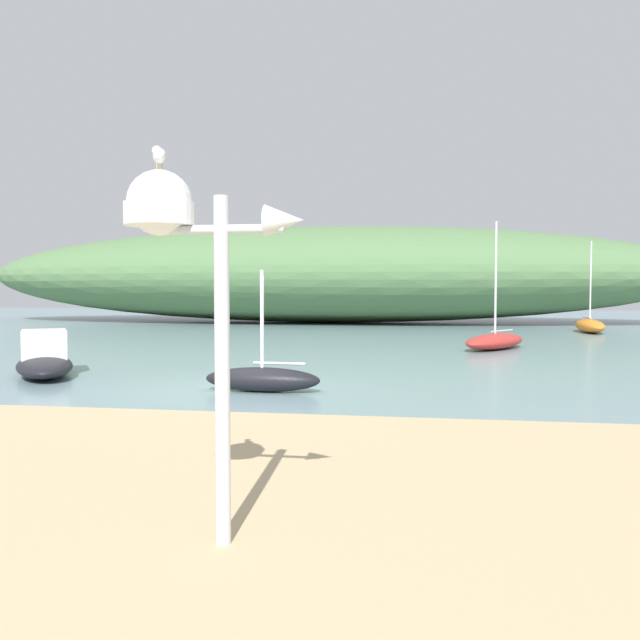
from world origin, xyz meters
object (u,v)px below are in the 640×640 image
at_px(seagull_on_radar, 159,155).
at_px(sailboat_by_sandbar, 590,326).
at_px(mast_structure, 179,233).
at_px(sailboat_west_reach, 495,341).
at_px(sailboat_inner_mooring, 262,379).
at_px(motorboat_east_reach, 44,360).

distance_m(seagull_on_radar, sailboat_by_sandbar, 32.23).
relative_size(mast_structure, sailboat_west_reach, 0.62).
distance_m(seagull_on_radar, sailboat_west_reach, 20.69).
relative_size(seagull_on_radar, sailboat_inner_mooring, 0.10).
height_order(motorboat_east_reach, sailboat_west_reach, sailboat_west_reach).
relative_size(mast_structure, seagull_on_radar, 11.61).
bearing_deg(mast_structure, motorboat_east_reach, 126.42).
xyz_separation_m(sailboat_by_sandbar, motorboat_east_reach, (-18.01, -19.88, 0.04)).
xyz_separation_m(seagull_on_radar, motorboat_east_reach, (-7.58, 10.48, -2.85)).
height_order(sailboat_by_sandbar, sailboat_inner_mooring, sailboat_by_sandbar).
distance_m(motorboat_east_reach, sailboat_inner_mooring, 6.41).
bearing_deg(sailboat_west_reach, motorboat_east_reach, -142.21).
bearing_deg(motorboat_east_reach, sailboat_by_sandbar, 47.83).
bearing_deg(sailboat_by_sandbar, sailboat_inner_mooring, -118.72).
xyz_separation_m(seagull_on_radar, sailboat_inner_mooring, (-1.40, 8.78, -2.97)).
bearing_deg(motorboat_east_reach, mast_structure, -53.58).
relative_size(mast_structure, sailboat_inner_mooring, 1.12).
height_order(sailboat_by_sandbar, sailboat_west_reach, sailboat_west_reach).
xyz_separation_m(sailboat_by_sandbar, sailboat_west_reach, (-5.80, -10.41, -0.05)).
height_order(seagull_on_radar, motorboat_east_reach, seagull_on_radar).
bearing_deg(seagull_on_radar, mast_structure, -3.89).
height_order(mast_structure, sailboat_west_reach, sailboat_west_reach).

